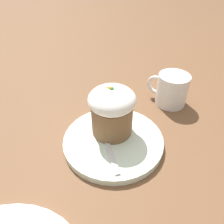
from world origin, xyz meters
name	(u,v)px	position (x,y,z in m)	size (l,w,h in m)	color
ground_plane	(113,143)	(0.00, 0.00, 0.00)	(4.00, 4.00, 0.00)	brown
dessert_plate	(113,141)	(0.00, 0.00, 0.01)	(0.21, 0.21, 0.01)	silver
carrot_cake	(112,110)	(0.02, -0.02, 0.07)	(0.10, 0.10, 0.11)	brown
spoon	(106,139)	(0.01, 0.01, 0.02)	(0.11, 0.10, 0.01)	silver
coffee_cup	(171,89)	(-0.04, -0.21, 0.04)	(0.11, 0.08, 0.08)	white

